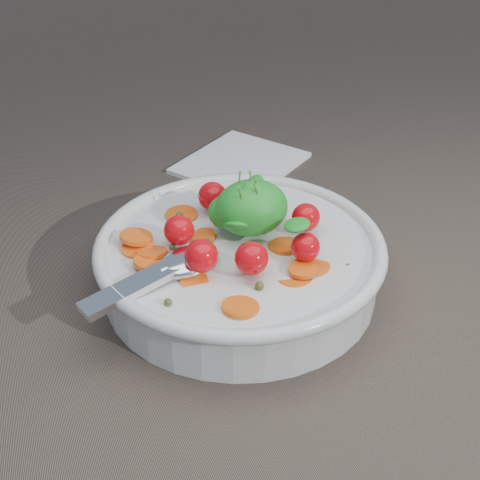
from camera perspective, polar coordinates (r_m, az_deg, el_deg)
name	(u,v)px	position (r m, az deg, el deg)	size (l,w,h in m)	color
ground	(249,279)	(0.64, 0.78, -3.37)	(6.00, 6.00, 0.00)	brown
bowl	(240,260)	(0.61, -0.02, -1.74)	(0.28, 0.26, 0.11)	silver
napkin	(240,163)	(0.84, 0.04, 6.61)	(0.14, 0.12, 0.01)	white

